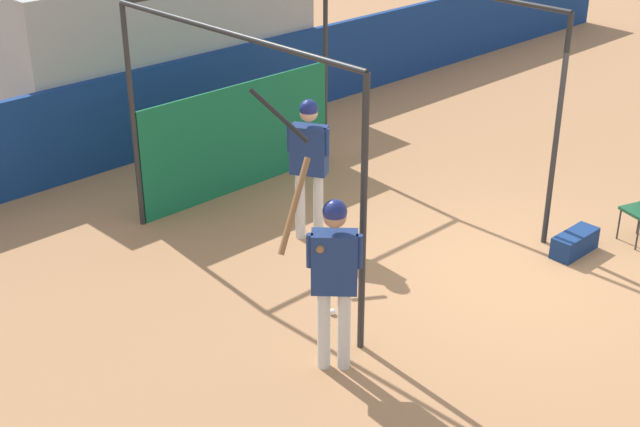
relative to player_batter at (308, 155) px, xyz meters
The scene contains 8 objects.
ground_plane 2.85m from the player_batter, 65.71° to the right, with size 60.00×60.00×0.00m, color #A8754C.
outfield_wall 3.97m from the player_batter, 74.26° to the left, with size 24.00×0.12×1.43m.
bleacher_section 5.18m from the player_batter, 78.05° to the left, with size 5.40×2.40×2.71m.
batting_cage 1.19m from the player_batter, 71.86° to the left, with size 3.49×4.12×3.00m.
player_batter is the anchor object (origin of this frame).
player_waiting 2.91m from the player_batter, 128.53° to the right, with size 0.77×0.65×2.19m.
equipment_bag 3.53m from the player_batter, 51.63° to the right, with size 0.70×0.28×0.28m.
baseball 2.23m from the player_batter, 125.43° to the right, with size 0.07×0.07×0.07m.
Camera 1 is at (-8.16, -5.19, 5.30)m, focal length 50.00 mm.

